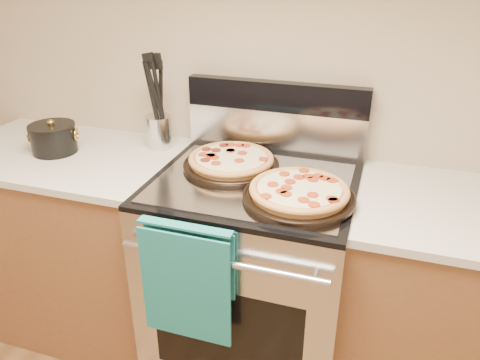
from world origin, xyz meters
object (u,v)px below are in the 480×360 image
(pepperoni_pizza_front, at_px, (299,193))
(utensil_crock, at_px, (159,132))
(pepperoni_pizza_back, at_px, (231,161))
(range_body, at_px, (253,280))
(saucepan, at_px, (54,140))

(pepperoni_pizza_front, xyz_separation_m, utensil_crock, (-0.70, 0.33, 0.03))
(pepperoni_pizza_back, relative_size, utensil_crock, 2.61)
(pepperoni_pizza_front, bearing_deg, range_body, 149.52)
(pepperoni_pizza_back, relative_size, pepperoni_pizza_front, 0.98)
(range_body, distance_m, pepperoni_pizza_back, 0.52)
(pepperoni_pizza_back, xyz_separation_m, pepperoni_pizza_front, (0.31, -0.18, 0.00))
(pepperoni_pizza_front, distance_m, utensil_crock, 0.77)
(pepperoni_pizza_back, distance_m, pepperoni_pizza_front, 0.36)
(range_body, bearing_deg, saucepan, 178.76)
(range_body, relative_size, utensil_crock, 6.26)
(pepperoni_pizza_back, bearing_deg, range_body, -30.99)
(pepperoni_pizza_front, height_order, saucepan, saucepan)
(pepperoni_pizza_back, bearing_deg, saucepan, -176.36)
(saucepan, bearing_deg, pepperoni_pizza_back, 3.64)
(utensil_crock, height_order, saucepan, utensil_crock)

